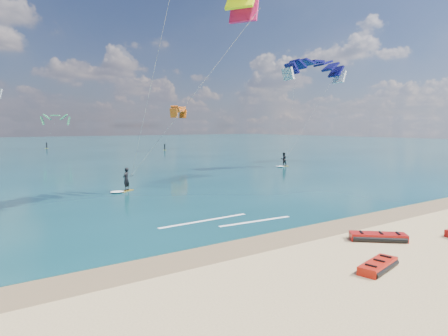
{
  "coord_description": "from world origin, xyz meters",
  "views": [
    {
      "loc": [
        -10.36,
        -11.19,
        5.52
      ],
      "look_at": [
        2.88,
        8.0,
        3.04
      ],
      "focal_mm": 32.0,
      "sensor_mm": 36.0,
      "label": 1
    }
  ],
  "objects_px": {
    "packed_kite_mid": "(378,240)",
    "kitesurfer_main": "(172,74)",
    "packed_kite_left": "(378,270)",
    "kitesurfer_far": "(301,104)"
  },
  "relations": [
    {
      "from": "packed_kite_mid",
      "to": "kitesurfer_main",
      "type": "relative_size",
      "value": 0.15
    },
    {
      "from": "packed_kite_left",
      "to": "kitesurfer_main",
      "type": "height_order",
      "value": "kitesurfer_main"
    },
    {
      "from": "kitesurfer_main",
      "to": "kitesurfer_far",
      "type": "relative_size",
      "value": 1.2
    },
    {
      "from": "packed_kite_mid",
      "to": "kitesurfer_far",
      "type": "xyz_separation_m",
      "value": [
        21.66,
        26.65,
        8.41
      ]
    },
    {
      "from": "packed_kite_mid",
      "to": "kitesurfer_main",
      "type": "distance_m",
      "value": 19.33
    },
    {
      "from": "kitesurfer_main",
      "to": "kitesurfer_far",
      "type": "bearing_deg",
      "value": -11.35
    },
    {
      "from": "kitesurfer_far",
      "to": "kitesurfer_main",
      "type": "bearing_deg",
      "value": -145.91
    },
    {
      "from": "packed_kite_left",
      "to": "packed_kite_mid",
      "type": "distance_m",
      "value": 4.24
    },
    {
      "from": "packed_kite_left",
      "to": "kitesurfer_far",
      "type": "xyz_separation_m",
      "value": [
        25.16,
        29.04,
        8.41
      ]
    },
    {
      "from": "packed_kite_left",
      "to": "packed_kite_mid",
      "type": "bearing_deg",
      "value": 21.86
    }
  ]
}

